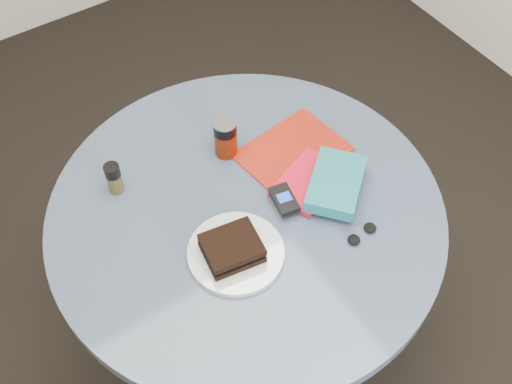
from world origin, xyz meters
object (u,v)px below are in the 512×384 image
table (247,245)px  pepper_grinder (114,178)px  magazine (293,152)px  novel (336,183)px  soda_can (225,137)px  headphones (362,234)px  red_book (308,181)px  mp3_player (284,199)px  sandwich (232,248)px  plate (236,253)px

table → pepper_grinder: (-0.24, 0.24, 0.21)m
magazine → novel: novel is taller
novel → soda_can: bearing=80.1°
table → novel: 0.31m
soda_can → magazine: 0.19m
table → headphones: bearing=-49.2°
table → red_book: 0.25m
mp3_player → headphones: mp3_player is taller
novel → red_book: bearing=84.0°
pepper_grinder → red_book: pepper_grinder is taller
soda_can → headphones: 0.43m
sandwich → magazine: bearing=31.2°
pepper_grinder → mp3_player: pepper_grinder is taller
sandwich → red_book: (0.28, 0.08, -0.03)m
magazine → mp3_player: size_ratio=2.82×
novel → mp3_player: novel is taller
novel → sandwich: bearing=143.1°
red_book → mp3_player: (-0.09, -0.02, 0.02)m
mp3_player → headphones: 0.21m
soda_can → red_book: (0.12, -0.21, -0.05)m
plate → magazine: plate is taller
novel → headphones: 0.15m
red_book → magazine: bearing=53.0°
table → red_book: bearing=-6.7°
red_book → headphones: bearing=-107.3°
headphones → sandwich: bearing=157.3°
magazine → mp3_player: 0.18m
mp3_player → headphones: bearing=-59.4°
soda_can → headphones: (0.13, -0.41, -0.05)m
mp3_player → plate: bearing=-162.7°
plate → mp3_player: 0.19m
table → novel: bearing=-20.4°
plate → mp3_player: bearing=17.3°
soda_can → magazine: (0.15, -0.10, -0.06)m
soda_can → mp3_player: 0.24m
soda_can → headphones: soda_can is taller
plate → novel: 0.31m
headphones → plate: bearing=156.5°
plate → pepper_grinder: pepper_grinder is taller
mp3_player → sandwich: bearing=-163.4°
table → headphones: 0.34m
pepper_grinder → magazine: (0.45, -0.15, -0.04)m
mp3_player → magazine: bearing=47.3°
sandwich → headphones: 0.32m
table → magazine: magazine is taller
plate → novel: size_ratio=1.21×
plate → magazine: (0.30, 0.19, -0.00)m
novel → table: bearing=119.5°
sandwich → pepper_grinder: pepper_grinder is taller
plate → headphones: size_ratio=2.60×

